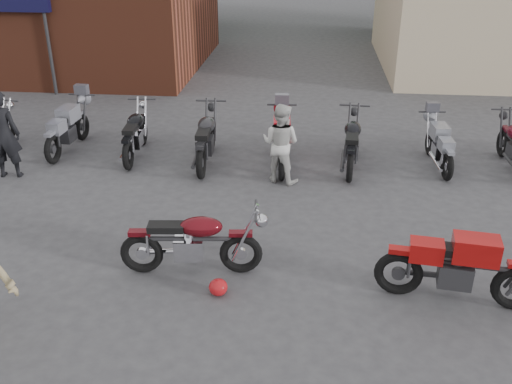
# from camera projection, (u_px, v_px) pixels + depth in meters

# --- Properties ---
(ground) EXTENTS (90.00, 90.00, 0.00)m
(ground) POSITION_uv_depth(u_px,v_px,m) (229.00, 307.00, 7.83)
(ground) COLOR #39383B
(brick_building) EXTENTS (12.00, 8.00, 4.00)m
(brick_building) POSITION_uv_depth(u_px,v_px,m) (33.00, 6.00, 20.31)
(brick_building) COLOR brown
(brick_building) RESTS_ON ground
(vintage_motorcycle) EXTENTS (2.09, 0.86, 1.18)m
(vintage_motorcycle) POSITION_uv_depth(u_px,v_px,m) (193.00, 238.00, 8.36)
(vintage_motorcycle) COLOR #510A10
(vintage_motorcycle) RESTS_ON ground
(sportbike) EXTENTS (2.22, 0.98, 1.24)m
(sportbike) POSITION_uv_depth(u_px,v_px,m) (463.00, 264.00, 7.68)
(sportbike) COLOR #AE0F0E
(sportbike) RESTS_ON ground
(helmet) EXTENTS (0.33, 0.33, 0.25)m
(helmet) POSITION_uv_depth(u_px,v_px,m) (218.00, 287.00, 8.04)
(helmet) COLOR #A91216
(helmet) RESTS_ON ground
(person_dark) EXTENTS (0.72, 0.52, 1.83)m
(person_dark) POSITION_uv_depth(u_px,v_px,m) (3.00, 134.00, 11.42)
(person_dark) COLOR black
(person_dark) RESTS_ON ground
(person_light) EXTENTS (0.95, 0.85, 1.61)m
(person_light) POSITION_uv_depth(u_px,v_px,m) (281.00, 143.00, 11.27)
(person_light) COLOR silver
(person_light) RESTS_ON ground
(row_bike_1) EXTENTS (0.78, 2.08, 1.19)m
(row_bike_1) POSITION_uv_depth(u_px,v_px,m) (67.00, 126.00, 12.86)
(row_bike_1) COLOR gray
(row_bike_1) RESTS_ON ground
(row_bike_2) EXTENTS (0.81, 2.07, 1.18)m
(row_bike_2) POSITION_uv_depth(u_px,v_px,m) (135.00, 131.00, 12.56)
(row_bike_2) COLOR black
(row_bike_2) RESTS_ON ground
(row_bike_3) EXTENTS (0.81, 2.19, 1.25)m
(row_bike_3) POSITION_uv_depth(u_px,v_px,m) (206.00, 136.00, 12.18)
(row_bike_3) COLOR black
(row_bike_3) RESTS_ON ground
(row_bike_4) EXTENTS (0.81, 2.10, 1.20)m
(row_bike_4) POSITION_uv_depth(u_px,v_px,m) (282.00, 139.00, 12.09)
(row_bike_4) COLOR #B60F19
(row_bike_4) RESTS_ON ground
(row_bike_5) EXTENTS (0.85, 2.13, 1.21)m
(row_bike_5) POSITION_uv_depth(u_px,v_px,m) (352.00, 140.00, 12.01)
(row_bike_5) COLOR black
(row_bike_5) RESTS_ON ground
(row_bike_6) EXTENTS (0.75, 1.90, 1.08)m
(row_bike_6) POSITION_uv_depth(u_px,v_px,m) (440.00, 143.00, 12.04)
(row_bike_6) COLOR gray
(row_bike_6) RESTS_ON ground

